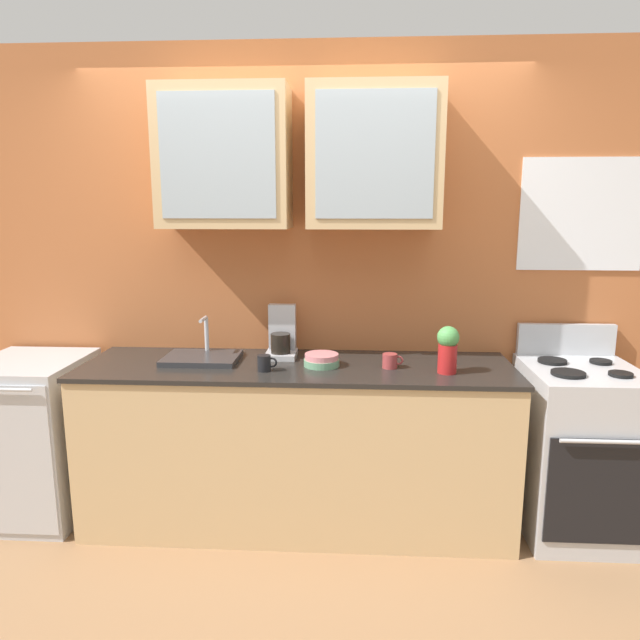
# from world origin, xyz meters

# --- Properties ---
(ground_plane) EXTENTS (10.00, 10.00, 0.00)m
(ground_plane) POSITION_xyz_m (0.00, 0.00, 0.00)
(ground_plane) COLOR #936B47
(back_wall_unit) EXTENTS (4.75, 0.43, 2.63)m
(back_wall_unit) POSITION_xyz_m (0.00, 0.34, 1.46)
(back_wall_unit) COLOR #B76638
(back_wall_unit) RESTS_ON ground_plane
(counter) EXTENTS (2.32, 0.67, 0.91)m
(counter) POSITION_xyz_m (0.00, 0.00, 0.46)
(counter) COLOR tan
(counter) RESTS_ON ground_plane
(stove_range) EXTENTS (0.57, 0.69, 1.09)m
(stove_range) POSITION_xyz_m (1.52, -0.00, 0.46)
(stove_range) COLOR silver
(stove_range) RESTS_ON ground_plane
(sink_faucet) EXTENTS (0.40, 0.30, 0.23)m
(sink_faucet) POSITION_xyz_m (-0.53, 0.04, 0.93)
(sink_faucet) COLOR #2D2D30
(sink_faucet) RESTS_ON counter
(bowl_stack) EXTENTS (0.19, 0.19, 0.07)m
(bowl_stack) POSITION_xyz_m (0.13, -0.02, 0.94)
(bowl_stack) COLOR #669972
(bowl_stack) RESTS_ON counter
(vase) EXTENTS (0.11, 0.11, 0.24)m
(vase) POSITION_xyz_m (0.78, -0.11, 1.04)
(vase) COLOR #B21E1E
(vase) RESTS_ON counter
(cup_near_sink) EXTENTS (0.10, 0.07, 0.08)m
(cup_near_sink) POSITION_xyz_m (-0.15, -0.14, 0.95)
(cup_near_sink) COLOR black
(cup_near_sink) RESTS_ON counter
(cup_near_bowls) EXTENTS (0.11, 0.08, 0.08)m
(cup_near_bowls) POSITION_xyz_m (0.50, -0.04, 0.95)
(cup_near_bowls) COLOR #993838
(cup_near_bowls) RESTS_ON counter
(dishwasher) EXTENTS (0.56, 0.65, 0.91)m
(dishwasher) POSITION_xyz_m (-1.50, -0.00, 0.45)
(dishwasher) COLOR silver
(dishwasher) RESTS_ON ground_plane
(coffee_maker) EXTENTS (0.17, 0.20, 0.29)m
(coffee_maker) POSITION_xyz_m (-0.10, 0.18, 1.02)
(coffee_maker) COLOR #B7B7BC
(coffee_maker) RESTS_ON counter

